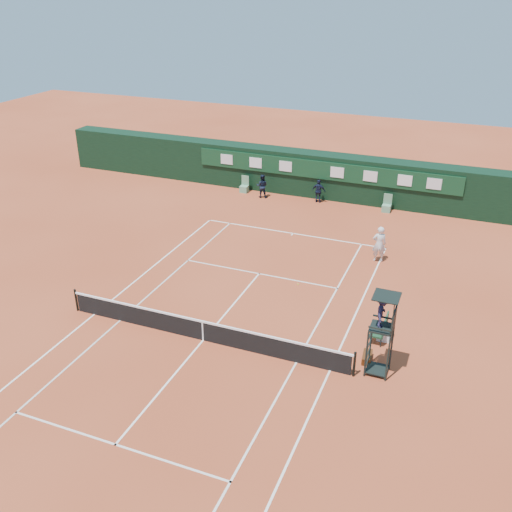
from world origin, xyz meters
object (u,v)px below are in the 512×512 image
Objects in this scene: player at (379,244)px; cooler at (385,332)px; umpire_chair at (382,318)px; player_bench at (381,328)px; tennis_net at (203,330)px.

cooler is at bearing 85.04° from player.
umpire_chair is 2.94m from player_bench.
player is at bearing 62.10° from tennis_net.
tennis_net is at bearing -157.73° from player_bench.
cooler is at bearing 93.55° from umpire_chair.
player_bench is 0.32m from cooler.
umpire_chair is at bearing 82.74° from player.
tennis_net is at bearing -157.38° from cooler.
cooler is 0.32× the size of player.
player is (-1.81, 9.57, -1.46)m from umpire_chair.
tennis_net is 20.00× the size of cooler.
player reaches higher than player_bench.
umpire_chair is 5.30× the size of cooler.
tennis_net is 3.77× the size of umpire_chair.
player_bench reaches higher than cooler.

